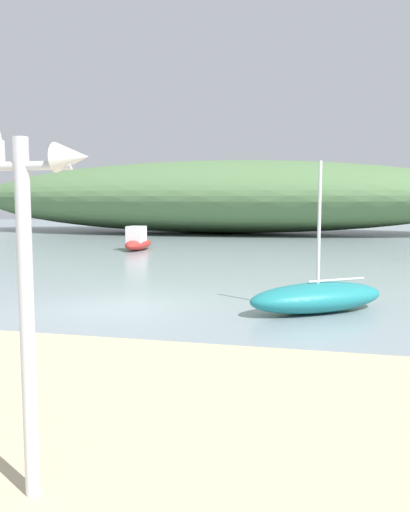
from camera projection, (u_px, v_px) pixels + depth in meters
The scene contains 4 objects.
ground_plane at pixel (121, 307), 13.02m from camera, with size 120.00×120.00×0.00m, color gray.
distant_hill at pixel (217, 197), 45.10m from camera, with size 44.68×15.30×6.19m, color #517547.
sailboat_off_point at pixel (318, 297), 12.39m from camera, with size 3.65×3.13×3.59m.
motorboat_centre_water at pixel (138, 241), 28.56m from camera, with size 1.14×3.13×1.34m.
Camera 1 is at (5.01, -11.99, 2.62)m, focal length 36.39 mm.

